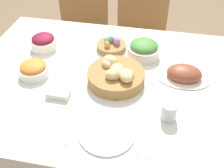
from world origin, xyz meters
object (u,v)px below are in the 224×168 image
bread_basket (116,75)px  green_salad_bowl (144,49)px  egg_basket (112,45)px  knife (141,139)px  beet_salad_bowl (44,42)px  spoon (148,140)px  butter_dish (58,93)px  drinking_cup (169,111)px  chair_far_left (82,25)px  dinner_plate (107,133)px  carrot_bowl (34,69)px  chair_far_center (140,30)px  fork (74,128)px  ham_platter (184,74)px

bread_basket → green_salad_bowl: bearing=67.0°
egg_basket → knife: size_ratio=0.95×
beet_salad_bowl → spoon: bearing=-39.9°
spoon → butter_dish: size_ratio=1.65×
egg_basket → green_salad_bowl: size_ratio=0.94×
green_salad_bowl → drinking_cup: 0.50m
chair_far_left → beet_salad_bowl: 0.77m
green_salad_bowl → dinner_plate: (-0.09, -0.62, -0.04)m
carrot_bowl → spoon: size_ratio=0.86×
egg_basket → beet_salad_bowl: bearing=-169.9°
spoon → drinking_cup: (0.08, 0.14, 0.04)m
chair_far_center → egg_basket: (-0.11, -0.65, 0.25)m
chair_far_left → spoon: size_ratio=5.30×
fork → drinking_cup: (0.40, 0.14, 0.04)m
green_salad_bowl → knife: 0.62m
fork → green_salad_bowl: bearing=72.5°
butter_dish → drinking_cup: bearing=-4.6°
carrot_bowl → knife: carrot_bowl is taller
chair_far_center → spoon: 1.33m
chair_far_center → beet_salad_bowl: (-0.51, -0.72, 0.26)m
chair_far_left → green_salad_bowl: bearing=-55.3°
beet_salad_bowl → butter_dish: bearing=-59.6°
chair_far_center → egg_basket: bearing=-99.4°
carrot_bowl → chair_far_left: bearing=91.8°
beet_salad_bowl → drinking_cup: 0.88m
knife → fork: bearing=-176.6°
knife → drinking_cup: drinking_cup is taller
egg_basket → spoon: egg_basket is taller
green_salad_bowl → butter_dish: 0.57m
dinner_plate → chair_far_center: bearing=90.0°
chair_far_center → butter_dish: size_ratio=8.73×
chair_far_center → drinking_cup: bearing=-77.4°
egg_basket → beet_salad_bowl: 0.41m
bread_basket → fork: (-0.12, -0.35, -0.04)m
dinner_plate → spoon: (0.18, 0.00, -0.00)m
bread_basket → butter_dish: bread_basket is taller
green_salad_bowl → butter_dish: bearing=-131.0°
fork → ham_platter: bearing=47.2°
chair_far_center → knife: size_ratio=5.30×
spoon → butter_dish: bearing=154.5°
ham_platter → butter_dish: size_ratio=2.48×
carrot_bowl → chair_far_center: bearing=64.4°
carrot_bowl → drinking_cup: size_ratio=1.90×
carrot_bowl → drinking_cup: bearing=-13.8°
ham_platter → green_salad_bowl: 0.29m
butter_dish → chair_far_left: bearing=100.9°
fork → knife: bearing=3.4°
chair_far_left → ham_platter: 1.21m
green_salad_bowl → chair_far_left: bearing=130.5°
knife → egg_basket: bearing=115.1°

